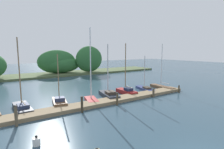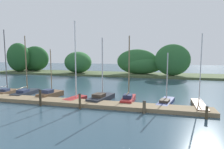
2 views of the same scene
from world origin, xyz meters
name	(u,v)px [view 1 (image 1 of 2)]	position (x,y,z in m)	size (l,w,h in m)	color
dock_pier	(94,104)	(0.00, 11.79, 0.17)	(26.34, 1.80, 0.35)	#847051
sailboat_2	(22,107)	(-6.37, 14.25, 0.36)	(1.42, 4.14, 6.83)	#232833
sailboat_3	(59,102)	(-2.92, 13.89, 0.38)	(1.85, 3.35, 5.27)	brown
sailboat_4	(91,97)	(0.40, 13.17, 0.51)	(1.75, 2.99, 8.04)	maroon
sailboat_5	(108,94)	(3.01, 13.73, 0.38)	(2.04, 4.23, 6.38)	#232833
sailboat_6	(126,91)	(5.76, 13.81, 0.43)	(1.08, 3.53, 6.53)	maroon
sailboat_7	(145,88)	(9.35, 14.05, 0.27)	(1.89, 4.17, 4.89)	navy
sailboat_8	(161,87)	(12.16, 13.46, 0.29)	(1.04, 4.33, 6.55)	brown
mooring_piling_1	(16,116)	(-7.20, 10.48, 0.81)	(0.25, 0.25, 1.62)	brown
mooring_piling_2	(82,104)	(-1.89, 10.51, 0.77)	(0.25, 0.25, 1.52)	#3D3323
mooring_piling_3	(117,99)	(2.03, 10.50, 0.69)	(0.23, 0.23, 1.37)	#4C3D28
mooring_piling_4	(153,93)	(7.55, 10.70, 0.52)	(0.30, 0.30, 1.03)	brown
mooring_piling_5	(179,89)	(12.12, 10.44, 0.50)	(0.23, 0.23, 0.99)	#4C3D28
channel_buoy_1	(37,141)	(-6.50, 6.81, 0.24)	(0.46, 0.46, 0.62)	white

